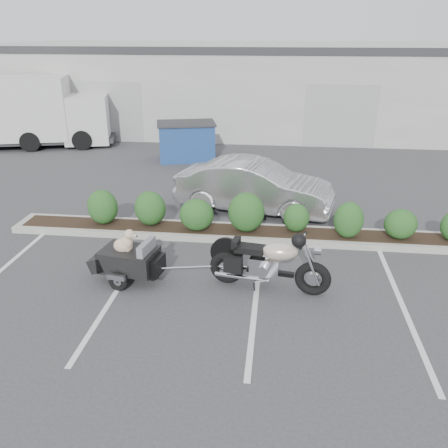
# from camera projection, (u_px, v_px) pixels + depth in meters

# --- Properties ---
(ground) EXTENTS (90.00, 90.00, 0.00)m
(ground) POSITION_uv_depth(u_px,v_px,m) (199.00, 278.00, 9.69)
(ground) COLOR #38383A
(ground) RESTS_ON ground
(planter_kerb) EXTENTS (12.00, 1.00, 0.15)m
(planter_kerb) POSITION_uv_depth(u_px,v_px,m) (254.00, 234.00, 11.57)
(planter_kerb) COLOR #9E9E93
(planter_kerb) RESTS_ON ground
(building) EXTENTS (26.00, 10.00, 4.00)m
(building) POSITION_uv_depth(u_px,v_px,m) (252.00, 85.00, 24.52)
(building) COLOR #9EA099
(building) RESTS_ON ground
(motorcycle) EXTENTS (2.38, 0.95, 1.37)m
(motorcycle) POSITION_uv_depth(u_px,v_px,m) (269.00, 264.00, 9.08)
(motorcycle) COLOR black
(motorcycle) RESTS_ON ground
(pet_trailer) EXTENTS (1.93, 1.10, 1.14)m
(pet_trailer) POSITION_uv_depth(u_px,v_px,m) (129.00, 259.00, 9.43)
(pet_trailer) COLOR black
(pet_trailer) RESTS_ON ground
(sedan) EXTENTS (4.48, 2.32, 1.41)m
(sedan) POSITION_uv_depth(u_px,v_px,m) (254.00, 186.00, 13.00)
(sedan) COLOR silver
(sedan) RESTS_ON ground
(dumpster) EXTENTS (2.47, 1.98, 1.43)m
(dumpster) POSITION_uv_depth(u_px,v_px,m) (186.00, 141.00, 18.13)
(dumpster) COLOR navy
(dumpster) RESTS_ON ground
(delivery_truck) EXTENTS (6.60, 3.55, 2.88)m
(delivery_truck) POSITION_uv_depth(u_px,v_px,m) (36.00, 113.00, 19.97)
(delivery_truck) COLOR silver
(delivery_truck) RESTS_ON ground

